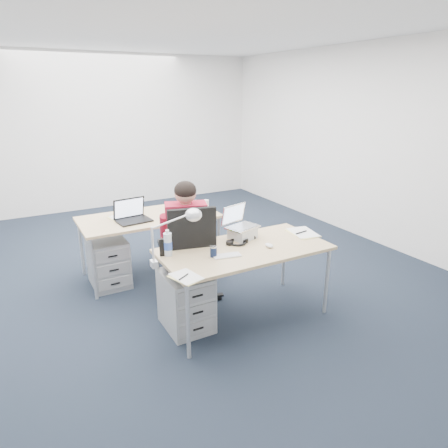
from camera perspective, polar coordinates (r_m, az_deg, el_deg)
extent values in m
plane|color=black|center=(4.95, -6.41, -7.26)|extent=(7.00, 7.00, 0.00)
cube|color=white|center=(7.85, -16.97, 12.36)|extent=(6.00, 0.02, 2.80)
cube|color=white|center=(6.27, 19.72, 10.69)|extent=(0.02, 7.00, 2.80)
cube|color=white|center=(4.50, -7.83, 26.77)|extent=(6.00, 7.00, 0.01)
cube|color=tan|center=(3.79, 2.93, -3.63)|extent=(1.60, 0.80, 0.03)
cylinder|color=#B7BABC|center=(3.37, -5.16, -13.71)|extent=(0.04, 0.04, 0.70)
cylinder|color=#B7BABC|center=(4.12, 14.47, -7.93)|extent=(0.04, 0.04, 0.70)
cylinder|color=#B7BABC|center=(3.94, -9.34, -8.81)|extent=(0.04, 0.04, 0.70)
cylinder|color=#B7BABC|center=(4.60, 8.55, -4.65)|extent=(0.04, 0.04, 0.70)
cube|color=tan|center=(4.81, -10.66, 0.95)|extent=(1.60, 0.80, 0.03)
cylinder|color=#B7BABC|center=(4.46, -18.12, -6.17)|extent=(0.04, 0.04, 0.70)
cylinder|color=#B7BABC|center=(4.91, -0.76, -2.90)|extent=(0.04, 0.04, 0.70)
cylinder|color=#B7BABC|center=(5.10, -19.70, -3.19)|extent=(0.04, 0.04, 0.70)
cylinder|color=#B7BABC|center=(5.49, -4.20, -0.55)|extent=(0.04, 0.04, 0.70)
cylinder|color=black|center=(4.20, -5.02, -8.01)|extent=(0.05, 0.05, 0.43)
cube|color=black|center=(4.11, -5.11, -5.16)|extent=(0.57, 0.57, 0.08)
cube|color=black|center=(3.76, -4.54, -1.74)|extent=(0.46, 0.15, 0.54)
cube|color=maroon|center=(3.99, -5.39, -0.87)|extent=(0.45, 0.33, 0.55)
sphere|color=tan|center=(3.88, -5.56, 4.46)|extent=(0.21, 0.21, 0.21)
cube|color=#A9ADAE|center=(3.82, -5.45, -10.83)|extent=(0.40, 0.50, 0.55)
cube|color=#A9ADAE|center=(4.78, -16.19, -5.27)|extent=(0.40, 0.50, 0.55)
cube|color=white|center=(3.59, 0.43, -4.53)|extent=(0.27, 0.15, 0.01)
ellipsoid|color=white|center=(3.81, 6.46, -3.07)|extent=(0.07, 0.10, 0.04)
cylinder|color=#141F3E|center=(3.57, -1.52, -3.94)|extent=(0.07, 0.07, 0.10)
cylinder|color=silver|center=(3.60, -8.04, -2.68)|extent=(0.08, 0.08, 0.24)
cube|color=silver|center=(3.84, -6.30, -2.35)|extent=(0.24, 0.18, 0.10)
cube|color=black|center=(3.62, -8.87, -3.34)|extent=(0.05, 0.04, 0.16)
cube|color=#E9DE87|center=(3.21, -5.51, -7.59)|extent=(0.24, 0.29, 0.01)
cube|color=#E9DE87|center=(4.23, 11.19, -1.27)|extent=(0.28, 0.36, 0.01)
cylinder|color=white|center=(5.05, -2.58, 2.89)|extent=(0.08, 0.08, 0.10)
cube|color=white|center=(4.77, -14.49, 0.74)|extent=(0.25, 0.33, 0.01)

